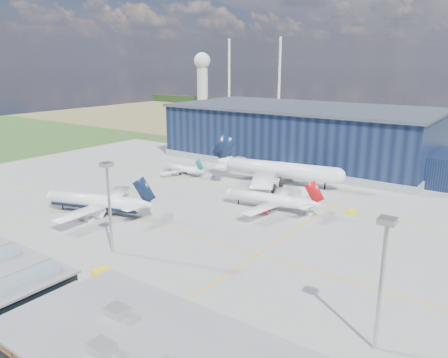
% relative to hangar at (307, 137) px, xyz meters
% --- Properties ---
extents(ground, '(600.00, 600.00, 0.00)m').
position_rel_hangar_xyz_m(ground, '(-2.81, -94.80, -11.62)').
color(ground, '#31521F').
rests_on(ground, ground).
extents(apron, '(220.00, 160.00, 0.08)m').
position_rel_hangar_xyz_m(apron, '(-2.81, -84.80, -11.59)').
color(apron, gray).
rests_on(apron, ground).
extents(farmland, '(600.00, 220.00, 0.01)m').
position_rel_hangar_xyz_m(farmland, '(-2.81, 125.20, -11.62)').
color(farmland, '#927F4F').
rests_on(farmland, ground).
extents(treeline, '(600.00, 8.00, 8.00)m').
position_rel_hangar_xyz_m(treeline, '(-2.81, 205.20, -7.62)').
color(treeline, black).
rests_on(treeline, ground).
extents(horizon_dressing, '(440.20, 18.00, 70.00)m').
position_rel_hangar_xyz_m(horizon_dressing, '(-194.11, 199.58, 22.58)').
color(horizon_dressing, white).
rests_on(horizon_dressing, ground).
extents(hangar, '(145.00, 62.00, 26.10)m').
position_rel_hangar_xyz_m(hangar, '(0.00, 0.00, 0.00)').
color(hangar, black).
rests_on(hangar, ground).
extents(light_mast_center, '(2.60, 2.60, 23.00)m').
position_rel_hangar_xyz_m(light_mast_center, '(7.19, -124.80, 3.82)').
color(light_mast_center, '#B2B5B9').
rests_on(light_mast_center, ground).
extents(light_mast_east, '(2.60, 2.60, 23.00)m').
position_rel_hangar_xyz_m(light_mast_east, '(72.19, -124.80, 3.82)').
color(light_mast_east, '#B2B5B9').
rests_on(light_mast_east, ground).
extents(airliner_navy, '(49.41, 48.87, 12.80)m').
position_rel_hangar_xyz_m(airliner_navy, '(-19.87, -108.50, -5.21)').
color(airliner_navy, white).
rests_on(airliner_navy, ground).
extents(airliner_red, '(38.16, 37.53, 11.07)m').
position_rel_hangar_xyz_m(airliner_red, '(22.01, -73.57, -6.08)').
color(airliner_red, white).
rests_on(airliner_red, ground).
extents(airliner_widebody, '(64.19, 63.23, 18.04)m').
position_rel_hangar_xyz_m(airliner_widebody, '(10.66, -44.73, -2.60)').
color(airliner_widebody, white).
rests_on(airliner_widebody, ground).
extents(airliner_regional, '(26.04, 25.57, 7.85)m').
position_rel_hangar_xyz_m(airliner_regional, '(-31.22, -54.80, -7.69)').
color(airliner_regional, white).
rests_on(airliner_regional, ground).
extents(gse_tug_a, '(3.29, 4.42, 1.65)m').
position_rel_hangar_xyz_m(gse_tug_a, '(14.94, -134.54, -10.79)').
color(gse_tug_a, yellow).
rests_on(gse_tug_a, ground).
extents(gse_tug_b, '(2.77, 3.13, 1.13)m').
position_rel_hangar_xyz_m(gse_tug_b, '(27.18, -140.80, -11.05)').
color(gse_tug_b, yellow).
rests_on(gse_tug_b, ground).
extents(gse_cart_a, '(2.49, 3.03, 1.13)m').
position_rel_hangar_xyz_m(gse_cart_a, '(34.93, -70.27, -11.05)').
color(gse_cart_a, white).
rests_on(gse_cart_a, ground).
extents(gse_van_b, '(4.74, 5.03, 2.18)m').
position_rel_hangar_xyz_m(gse_van_b, '(23.78, -51.84, -10.53)').
color(gse_van_b, white).
rests_on(gse_van_b, ground).
extents(gse_tug_c, '(2.54, 3.50, 1.40)m').
position_rel_hangar_xyz_m(gse_tug_c, '(45.45, -62.44, -10.92)').
color(gse_tug_c, yellow).
rests_on(gse_tug_c, ground).
extents(gse_cart_b, '(3.14, 2.54, 1.18)m').
position_rel_hangar_xyz_m(gse_cart_b, '(-0.68, -43.26, -11.03)').
color(gse_cart_b, white).
rests_on(gse_cart_b, ground).
extents(airstair, '(3.82, 5.24, 3.12)m').
position_rel_hangar_xyz_m(airstair, '(-15.57, -111.70, -10.06)').
color(airstair, white).
rests_on(airstair, ground).
extents(car_a, '(3.68, 2.14, 1.18)m').
position_rel_hangar_xyz_m(car_a, '(25.62, -142.80, -11.03)').
color(car_a, '#99999E').
rests_on(car_a, ground).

